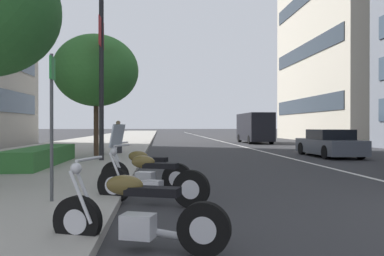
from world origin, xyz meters
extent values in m
cube|color=#A39E93|center=(30.00, 10.83, 0.07)|extent=(160.00, 8.35, 0.15)
cube|color=silver|center=(35.00, 0.00, 0.00)|extent=(110.00, 0.16, 0.01)
cylinder|color=black|center=(-0.25, 6.93, 0.31)|extent=(0.31, 0.62, 0.61)
cylinder|color=silver|center=(-0.25, 6.93, 0.31)|extent=(0.22, 0.33, 0.31)
cylinder|color=black|center=(-0.75, 5.44, 0.31)|extent=(0.31, 0.62, 0.61)
cylinder|color=silver|center=(-0.75, 5.44, 0.31)|extent=(0.22, 0.33, 0.31)
cube|color=silver|center=(-0.50, 6.18, 0.29)|extent=(0.37, 0.44, 0.28)
cube|color=black|center=(-0.56, 6.01, 0.71)|extent=(0.41, 0.68, 0.10)
ellipsoid|color=brown|center=(-0.45, 6.34, 0.77)|extent=(0.38, 0.51, 0.24)
cylinder|color=silver|center=(-0.34, 6.88, 0.61)|extent=(0.14, 0.31, 0.64)
cylinder|color=silver|center=(-0.21, 6.83, 0.61)|extent=(0.14, 0.31, 0.64)
cylinder|color=silver|center=(-0.30, 6.78, 1.07)|extent=(0.58, 0.23, 0.04)
sphere|color=silver|center=(-0.24, 6.95, 0.95)|extent=(0.14, 0.14, 0.14)
cylinder|color=silver|center=(-0.46, 5.87, 0.18)|extent=(0.31, 0.68, 0.16)
cylinder|color=black|center=(2.44, 6.79, 0.34)|extent=(0.37, 0.67, 0.68)
cylinder|color=silver|center=(2.44, 6.79, 0.34)|extent=(0.25, 0.36, 0.34)
cylinder|color=black|center=(1.85, 5.37, 0.34)|extent=(0.37, 0.67, 0.68)
cylinder|color=silver|center=(1.85, 5.37, 0.34)|extent=(0.25, 0.36, 0.34)
cube|color=silver|center=(2.14, 6.08, 0.32)|extent=(0.39, 0.45, 0.28)
cube|color=black|center=(2.07, 5.91, 0.74)|extent=(0.45, 0.68, 0.10)
ellipsoid|color=brown|center=(2.21, 6.24, 0.80)|extent=(0.40, 0.52, 0.24)
cylinder|color=silver|center=(2.34, 6.74, 0.65)|extent=(0.16, 0.31, 0.64)
cylinder|color=silver|center=(2.47, 6.69, 0.65)|extent=(0.16, 0.31, 0.64)
cylinder|color=silver|center=(2.38, 6.64, 1.10)|extent=(0.57, 0.26, 0.04)
sphere|color=silver|center=(2.44, 6.81, 0.98)|extent=(0.14, 0.14, 0.14)
cube|color=#B2BCC6|center=(2.41, 6.73, 1.28)|extent=(0.45, 0.28, 0.44)
cylinder|color=silver|center=(2.16, 5.77, 0.20)|extent=(0.35, 0.67, 0.16)
cylinder|color=black|center=(3.85, 6.94, 0.33)|extent=(0.36, 0.66, 0.66)
cylinder|color=silver|center=(3.85, 6.94, 0.33)|extent=(0.24, 0.36, 0.33)
cylinder|color=black|center=(3.30, 5.55, 0.33)|extent=(0.36, 0.66, 0.66)
cylinder|color=silver|center=(3.30, 5.55, 0.33)|extent=(0.24, 0.36, 0.33)
cube|color=silver|center=(3.57, 6.24, 0.32)|extent=(0.38, 0.45, 0.28)
cube|color=black|center=(3.51, 6.08, 0.73)|extent=(0.44, 0.68, 0.10)
ellipsoid|color=brown|center=(3.64, 6.40, 0.79)|extent=(0.39, 0.52, 0.24)
cylinder|color=silver|center=(3.76, 6.89, 0.64)|extent=(0.16, 0.31, 0.64)
cylinder|color=silver|center=(3.89, 6.83, 0.64)|extent=(0.16, 0.31, 0.64)
cylinder|color=silver|center=(3.79, 6.79, 1.09)|extent=(0.57, 0.26, 0.04)
sphere|color=silver|center=(3.86, 6.95, 0.97)|extent=(0.14, 0.14, 0.14)
cylinder|color=silver|center=(3.60, 5.93, 0.20)|extent=(0.34, 0.67, 0.16)
cube|color=#4C515B|center=(13.13, -2.19, 0.49)|extent=(4.43, 1.78, 0.68)
cube|color=black|center=(13.03, -2.19, 1.07)|extent=(2.05, 1.63, 0.47)
cylinder|color=black|center=(14.58, -1.39, 0.31)|extent=(0.62, 0.22, 0.62)
cylinder|color=black|center=(14.59, -2.99, 0.31)|extent=(0.62, 0.22, 0.62)
cylinder|color=black|center=(11.66, -1.40, 0.31)|extent=(0.62, 0.22, 0.62)
cylinder|color=black|center=(11.67, -3.00, 0.31)|extent=(0.62, 0.22, 0.62)
cube|color=black|center=(28.25, -2.26, 1.39)|extent=(5.99, 1.99, 2.34)
cube|color=black|center=(25.28, -2.27, 1.90)|extent=(0.05, 1.66, 0.56)
cylinder|color=black|center=(30.28, -1.37, 0.36)|extent=(0.72, 0.26, 0.72)
cylinder|color=black|center=(30.29, -3.14, 0.36)|extent=(0.72, 0.26, 0.72)
cylinder|color=black|center=(26.22, -1.38, 0.36)|extent=(0.72, 0.26, 0.72)
cylinder|color=black|center=(26.22, -3.15, 0.36)|extent=(0.72, 0.26, 0.72)
cylinder|color=#47494C|center=(1.92, 7.81, 1.44)|extent=(0.06, 0.06, 2.58)
cube|color=#1E8C33|center=(1.92, 7.80, 2.48)|extent=(0.32, 0.02, 0.40)
cylinder|color=#232326|center=(10.30, 8.16, 4.18)|extent=(0.18, 0.18, 8.06)
cube|color=#B21E23|center=(9.95, 8.16, 5.05)|extent=(0.56, 0.03, 1.10)
cube|color=#B21E23|center=(10.65, 8.16, 5.05)|extent=(0.56, 0.03, 1.10)
cube|color=#337033|center=(8.69, 9.95, 0.44)|extent=(5.37, 1.10, 0.59)
cylinder|color=#473323|center=(12.64, 8.73, 1.34)|extent=(0.22, 0.22, 2.38)
ellipsoid|color=#387A33|center=(12.64, 8.73, 3.93)|extent=(3.74, 3.74, 3.18)
cube|color=#2D2D33|center=(14.30, 7.94, 0.55)|extent=(0.40, 0.37, 0.81)
cube|color=#2D2D33|center=(14.30, 7.94, 1.24)|extent=(0.48, 0.43, 0.56)
sphere|color=tan|center=(14.30, 7.94, 1.62)|extent=(0.22, 0.22, 0.22)
cube|color=#2D3842|center=(33.27, -8.61, 3.55)|extent=(16.87, 0.08, 1.50)
cube|color=#2D3842|center=(33.27, -8.61, 8.99)|extent=(16.87, 0.08, 1.50)
camera|label=1|loc=(-5.14, 5.94, 1.46)|focal=36.87mm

